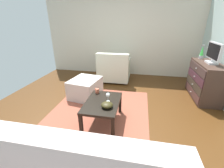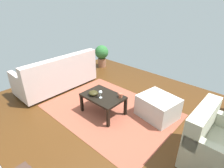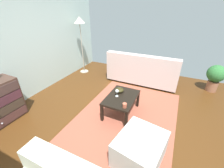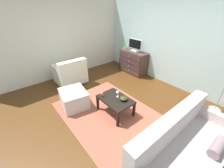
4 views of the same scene
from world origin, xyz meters
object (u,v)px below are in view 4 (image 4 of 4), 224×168
Objects in this scene: bowl_decorative at (124,98)px; armchair at (71,74)px; tv at (135,45)px; ottoman at (74,99)px; couch_large at (183,149)px; coffee_table at (115,100)px; dresser at (133,62)px; mug at (101,94)px; wine_glass at (118,93)px; lava_lamp at (125,45)px.

armchair is (-2.18, -0.28, -0.10)m from bowl_decorative.
armchair is at bearing -172.65° from bowl_decorative.
tv reaches higher than ottoman.
coffee_table is at bearing 179.90° from couch_large.
dresser is 3.62m from couch_large.
coffee_table is 1.64m from couch_large.
ottoman is (0.47, -2.68, -0.19)m from dresser.
tv is at bearing 127.52° from bowl_decorative.
couch_large reaches higher than coffee_table.
couch_large is (1.94, 0.18, -0.11)m from mug.
coffee_table is 0.22m from bowl_decorative.
wine_glass is 2.03m from armchair.
dresser is 2.73m from ottoman.
wine_glass is (-0.03, 0.09, 0.17)m from coffee_table.
bowl_decorative is (0.16, 0.11, 0.10)m from coffee_table.
mug is (-0.27, -0.27, -0.07)m from wine_glass.
wine_glass is at bearing 7.36° from armchair.
lava_lamp reaches higher than mug.
armchair is 1.27× the size of ottoman.
ottoman is (0.90, -2.64, -0.75)m from lava_lamp.
wine_glass is 0.22× the size of ottoman.
mug is (1.48, -2.18, -0.51)m from lava_lamp.
ottoman reaches higher than coffee_table.
lava_lamp is 1.78× the size of bowl_decorative.
dresser is 0.71m from lava_lamp.
coffee_table is 1.10m from ottoman.
dresser is 1.31× the size of coffee_table.
couch_large reaches higher than armchair.
armchair is (-0.68, -2.24, -0.70)m from tv.
tv reaches higher than mug.
dresser is at bearing 72.94° from armchair.
armchair is (-2.03, -0.17, -0.01)m from coffee_table.
couch_large is 2.60m from ottoman.
wine_glass is at bearing 40.62° from ottoman.
couch_large is (2.98, -2.07, -0.71)m from tv.
dresser is 9.34× the size of mug.
mug is (-0.30, -0.18, 0.10)m from coffee_table.
wine_glass is 0.20m from bowl_decorative.
dresser is at bearing -103.85° from tv.
coffee_table is 1.16× the size of ottoman.
ottoman is (1.15, -0.47, -0.13)m from armchair.
couch_large is at bearing -34.78° from tv.
lava_lamp is 0.17× the size of couch_large.
lava_lamp is 2.69m from mug.
dresser is at bearing 123.43° from coffee_table.
armchair is (-0.25, -2.17, -0.62)m from lava_lamp.
wine_glass is 0.39m from mug.
dresser is at bearing 127.97° from bowl_decorative.
wine_glass is at bearing 106.39° from coffee_table.
mug reaches higher than bowl_decorative.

